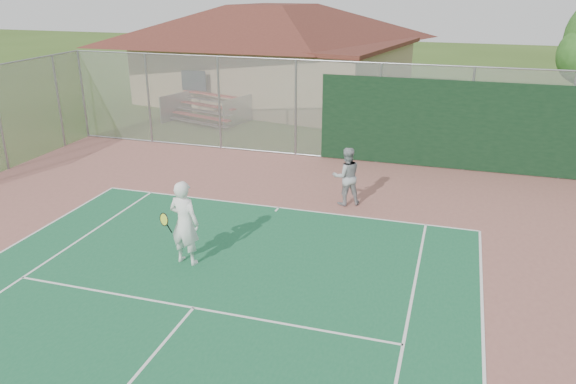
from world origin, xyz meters
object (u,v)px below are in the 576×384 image
object	(u,v)px
bleachers	(206,108)
player_grey_back	(346,177)
player_white_front	(184,224)
clubhouse	(273,44)

from	to	relation	value
bleachers	player_grey_back	world-z (taller)	player_grey_back
player_white_front	clubhouse	bearing A→B (deg)	-70.27
bleachers	player_white_front	bearing A→B (deg)	-49.55
player_white_front	bleachers	bearing A→B (deg)	-59.49
player_white_front	player_grey_back	world-z (taller)	player_white_front
bleachers	player_white_front	xyz separation A→B (m)	(5.38, -12.68, 0.35)
clubhouse	player_white_front	size ratio (longest dim) A/B	7.64
player_white_front	player_grey_back	bearing A→B (deg)	-113.38
player_white_front	player_grey_back	xyz separation A→B (m)	(2.76, 4.62, -0.14)
clubhouse	player_grey_back	size ratio (longest dim) A/B	8.92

